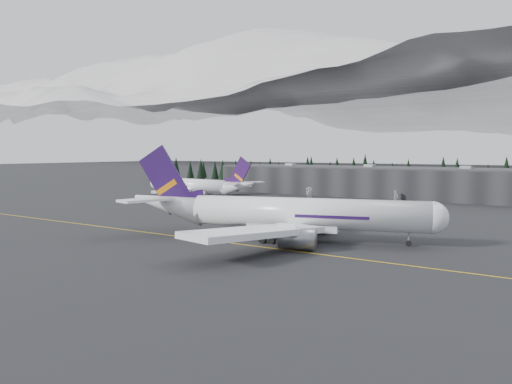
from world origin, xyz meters
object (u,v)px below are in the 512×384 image
Objects in this scene: jet_main at (280,213)px; gse_vehicle_b at (396,199)px; jet_parked at (198,186)px; terminal at (391,182)px; gse_vehicle_a at (309,198)px.

jet_main is 15.99× the size of gse_vehicle_b.
jet_parked is 13.73× the size of gse_vehicle_b.
jet_main is (14.68, -117.54, -0.41)m from terminal.
terminal is at bearing 79.76° from jet_main.
gse_vehicle_b is at bearing -3.80° from gse_vehicle_a.
jet_main is 14.06× the size of gse_vehicle_a.
jet_parked reaches higher than gse_vehicle_b.
terminal reaches higher than gse_vehicle_b.
jet_parked is at bearing -93.51° from gse_vehicle_b.
jet_main reaches higher than jet_parked.
jet_main is at bearing -82.88° from terminal.
jet_parked is 46.76m from gse_vehicle_a.
terminal is 32.50× the size of gse_vehicle_a.
jet_main is 104.36m from jet_parked.
gse_vehicle_b is at bearing 76.48° from jet_main.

